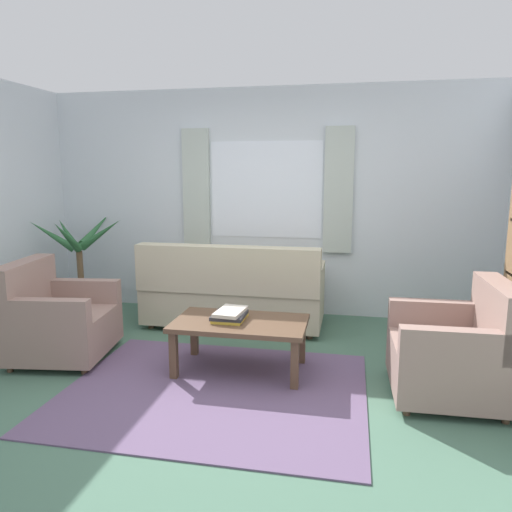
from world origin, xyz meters
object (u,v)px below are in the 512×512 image
object	(u,v)px
book_stack_on_table	(230,315)
potted_plant	(81,277)
couch	(233,293)
coffee_table	(240,328)
armchair_left	(56,319)
armchair_right	(457,352)

from	to	relation	value
book_stack_on_table	potted_plant	xyz separation A→B (m)	(-2.12, 1.24, -0.04)
couch	coffee_table	bearing A→B (deg)	106.92
couch	armchair_left	bearing A→B (deg)	40.86
coffee_table	armchair_right	bearing A→B (deg)	-4.94
couch	armchair_right	size ratio (longest dim) A/B	2.16
armchair_left	coffee_table	size ratio (longest dim) A/B	0.86
couch	armchair_right	distance (m)	2.40
coffee_table	armchair_left	bearing A→B (deg)	-179.17
armchair_left	armchair_right	xyz separation A→B (m)	(3.37, -0.12, 0.00)
book_stack_on_table	potted_plant	bearing A→B (deg)	149.64
book_stack_on_table	potted_plant	world-z (taller)	potted_plant
couch	potted_plant	distance (m)	1.87
couch	coffee_table	size ratio (longest dim) A/B	1.73
armchair_left	couch	bearing A→B (deg)	-56.92
armchair_right	book_stack_on_table	world-z (taller)	armchair_right
armchair_right	coffee_table	distance (m)	1.68
armchair_left	book_stack_on_table	distance (m)	1.61
armchair_right	coffee_table	size ratio (longest dim) A/B	0.80
couch	armchair_left	distance (m)	1.78
armchair_left	book_stack_on_table	xyz separation A→B (m)	(1.60, 0.05, 0.13)
coffee_table	potted_plant	distance (m)	2.55
armchair_left	armchair_right	distance (m)	3.37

